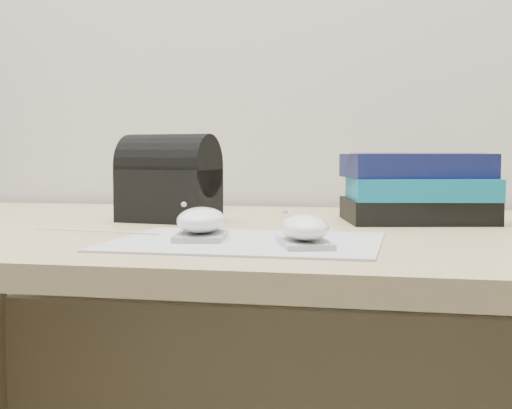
% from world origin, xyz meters
% --- Properties ---
extents(desk, '(1.60, 0.80, 0.73)m').
position_xyz_m(desk, '(0.00, 1.64, 0.50)').
color(desk, tan).
rests_on(desk, ground).
extents(mousepad, '(0.32, 0.25, 0.00)m').
position_xyz_m(mousepad, '(-0.09, 1.39, 0.73)').
color(mousepad, '#94949C').
rests_on(mousepad, desk).
extents(mouse_rear, '(0.08, 0.11, 0.04)m').
position_xyz_m(mouse_rear, '(-0.15, 1.40, 0.75)').
color(mouse_rear, '#AAABAD').
rests_on(mouse_rear, mousepad).
extents(mouse_front, '(0.08, 0.11, 0.04)m').
position_xyz_m(mouse_front, '(-0.02, 1.35, 0.75)').
color(mouse_front, '#AEAEB1').
rests_on(mouse_front, mousepad).
extents(usb_cable, '(0.19, 0.04, 0.00)m').
position_xyz_m(usb_cable, '(-0.31, 1.44, 0.73)').
color(usb_cable, silver).
rests_on(usb_cable, mousepad).
extents(book_stack, '(0.25, 0.22, 0.11)m').
position_xyz_m(book_stack, '(0.11, 1.71, 0.78)').
color(book_stack, black).
rests_on(book_stack, desk).
extents(pouch, '(0.16, 0.12, 0.14)m').
position_xyz_m(pouch, '(-0.27, 1.63, 0.80)').
color(pouch, black).
rests_on(pouch, desk).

